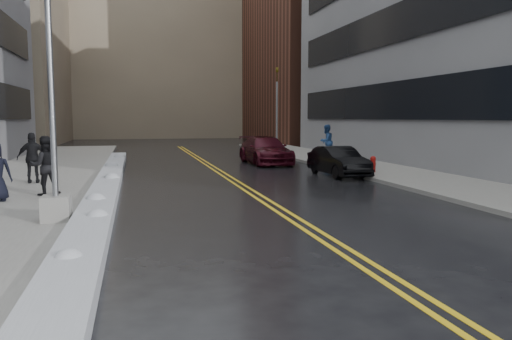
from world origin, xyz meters
TOP-DOWN VIEW (x-y plane):
  - ground at (0.00, 0.00)m, footprint 160.00×160.00m
  - sidewalk_west at (-5.75, 10.00)m, footprint 5.50×50.00m
  - sidewalk_east at (10.00, 10.00)m, footprint 4.00×50.00m
  - lane_line_left at (2.35, 10.00)m, footprint 0.12×50.00m
  - lane_line_right at (2.65, 10.00)m, footprint 0.12×50.00m
  - snow_ridge at (-2.45, 8.00)m, footprint 0.90×30.00m
  - building_east_far at (19.00, 42.00)m, footprint 14.00×20.00m
  - building_far at (2.00, 60.00)m, footprint 36.00×16.00m
  - lamppost at (-3.30, 2.00)m, footprint 0.65×0.65m
  - fire_hydrant at (9.00, 10.00)m, footprint 0.26×0.26m
  - traffic_signal at (8.50, 24.00)m, footprint 0.16×0.20m
  - pedestrian_b at (-4.22, 6.29)m, footprint 1.08×0.95m
  - pedestrian_d at (-5.17, 9.57)m, footprint 1.16×0.59m
  - pedestrian_east at (9.94, 18.03)m, footprint 1.23×1.14m
  - car_black at (7.36, 10.10)m, footprint 1.58×4.07m
  - car_maroon at (5.74, 16.69)m, footprint 2.31×5.35m

SIDE VIEW (x-z plane):
  - ground at x=0.00m, z-range 0.00..0.00m
  - lane_line_left at x=2.35m, z-range 0.00..0.01m
  - lane_line_right at x=2.65m, z-range 0.00..0.01m
  - sidewalk_west at x=-5.75m, z-range 0.00..0.15m
  - sidewalk_east at x=10.00m, z-range 0.00..0.15m
  - snow_ridge at x=-2.45m, z-range 0.00..0.34m
  - fire_hydrant at x=9.00m, z-range 0.18..0.91m
  - car_black at x=7.36m, z-range 0.00..1.32m
  - car_maroon at x=5.74m, z-range 0.00..1.53m
  - pedestrian_b at x=-4.22m, z-range 0.15..2.03m
  - pedestrian_d at x=-5.17m, z-range 0.15..2.05m
  - pedestrian_east at x=9.94m, z-range 0.15..2.18m
  - lamppost at x=-3.30m, z-range -1.28..6.35m
  - traffic_signal at x=8.50m, z-range 0.40..6.40m
  - building_far at x=2.00m, z-range 0.00..22.00m
  - building_east_far at x=19.00m, z-range 0.00..28.00m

